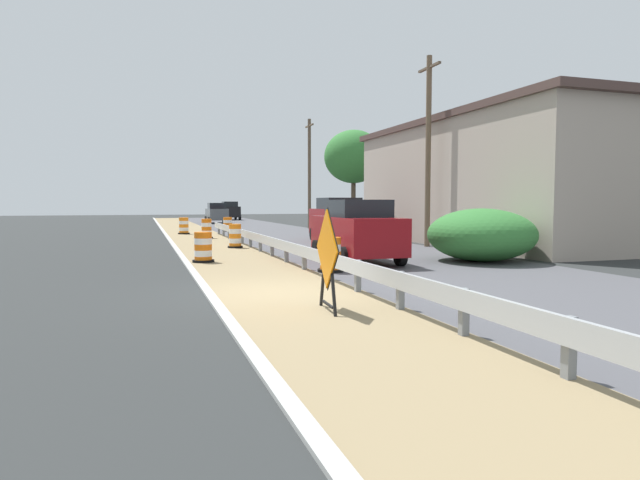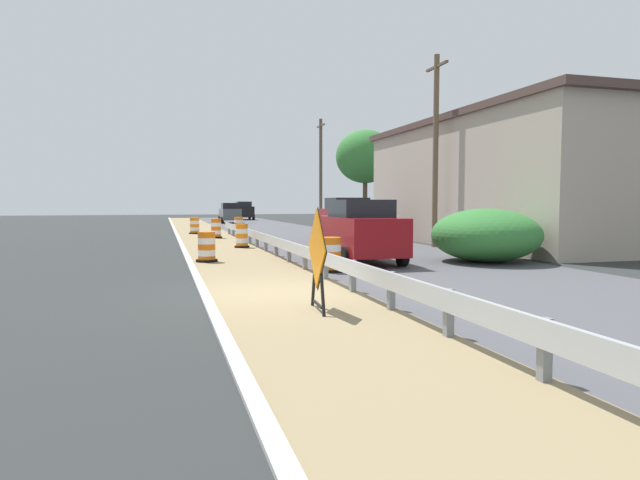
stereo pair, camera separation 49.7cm
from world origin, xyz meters
TOP-DOWN VIEW (x-y plane):
  - ground_plane at (0.00, 0.00)m, footprint 160.00×160.00m
  - median_dirt_strip at (0.41, 0.00)m, footprint 3.22×120.00m
  - far_lane_asphalt at (5.78, 0.00)m, footprint 7.52×120.00m
  - curb_near_edge at (-1.30, 0.00)m, footprint 0.20×120.00m
  - guardrail_median at (1.78, -0.45)m, footprint 0.18×47.67m
  - warning_sign_diamond at (0.53, -2.25)m, footprint 0.15×1.50m
  - traffic_barrel_nearest at (2.41, 2.98)m, footprint 0.74×0.74m
  - traffic_barrel_close at (-0.74, 6.62)m, footprint 0.71×0.71m
  - traffic_barrel_mid at (1.18, 11.98)m, footprint 0.65×0.65m
  - traffic_barrel_far at (0.71, 18.73)m, footprint 0.68×0.68m
  - traffic_barrel_farther at (2.89, 25.66)m, footprint 0.73×0.73m
  - traffic_barrel_farthest at (-0.19, 23.25)m, footprint 0.72×0.72m
  - car_lead_near_lane at (4.10, 40.80)m, footprint 1.95×4.37m
  - car_trailing_near_lane at (6.87, 50.74)m, footprint 1.99×4.22m
  - car_lead_far_lane at (4.07, 5.18)m, footprint 2.14×4.60m
  - car_mid_far_lane at (6.76, 14.09)m, footprint 2.21×4.62m
  - roadside_shop_near at (14.21, 10.89)m, footprint 8.70×16.51m
  - utility_pole_near at (9.40, 10.03)m, footprint 0.24×1.80m
  - utility_pole_mid at (9.38, 27.88)m, footprint 0.24×1.80m
  - bush_roadside at (8.12, 4.09)m, footprint 3.57×3.57m
  - tree_roadside at (13.22, 28.61)m, footprint 4.61×4.61m

SIDE VIEW (x-z plane):
  - ground_plane at x=0.00m, z-range 0.00..0.00m
  - far_lane_asphalt at x=5.78m, z-range 0.00..0.00m
  - median_dirt_strip at x=0.41m, z-range 0.00..0.01m
  - curb_near_edge at x=-1.30m, z-range -0.05..0.06m
  - traffic_barrel_farther at x=2.89m, z-range -0.05..0.91m
  - traffic_barrel_nearest at x=2.41m, z-range -0.05..0.93m
  - traffic_barrel_close at x=-0.74m, z-range -0.05..0.94m
  - traffic_barrel_farthest at x=-0.19m, z-range -0.05..0.98m
  - traffic_barrel_mid at x=1.18m, z-range -0.05..0.98m
  - traffic_barrel_far at x=0.71m, z-range -0.05..1.01m
  - guardrail_median at x=1.78m, z-range 0.16..0.87m
  - bush_roadside at x=8.12m, z-range 0.00..1.76m
  - car_lead_near_lane at x=4.10m, z-range 0.00..1.93m
  - car_lead_far_lane at x=4.07m, z-range 0.00..2.04m
  - warning_sign_diamond at x=0.53m, z-range 0.09..1.97m
  - car_trailing_near_lane at x=6.87m, z-range 0.00..2.07m
  - car_mid_far_lane at x=6.76m, z-range 0.00..2.19m
  - roadside_shop_near at x=14.21m, z-range 0.01..5.91m
  - utility_pole_mid at x=9.38m, z-range 0.16..8.34m
  - utility_pole_near at x=9.40m, z-range 0.16..8.49m
  - tree_roadside at x=13.22m, z-range 1.72..9.34m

